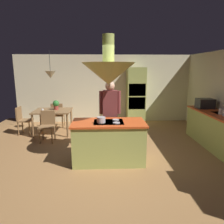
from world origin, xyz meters
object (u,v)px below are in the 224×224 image
object	(u,v)px
chair_at_corner	(23,118)
cup_on_table	(42,110)
oven_tower	(136,96)
dining_table	(53,113)
potted_plant_on_table	(56,104)
kitchen_island	(109,142)
cooking_pot_on_cooktop	(101,120)
person_at_island	(110,111)
chair_by_back_wall	(58,114)
canister_tea	(221,111)
chair_facing_island	(47,124)
microwave_on_counter	(205,103)

from	to	relation	value
chair_at_corner	cup_on_table	bearing A→B (deg)	-108.36
oven_tower	dining_table	world-z (taller)	oven_tower
dining_table	potted_plant_on_table	size ratio (longest dim) A/B	3.80
kitchen_island	cooking_pot_on_cooktop	distance (m)	0.57
person_at_island	chair_by_back_wall	bearing A→B (deg)	129.92
potted_plant_on_table	canister_tea	distance (m)	4.71
chair_facing_island	person_at_island	bearing A→B (deg)	-22.40
chair_by_back_wall	cooking_pot_on_cooktop	size ratio (longest dim) A/B	4.83
chair_facing_island	canister_tea	bearing A→B (deg)	-9.94
chair_by_back_wall	chair_facing_island	bearing A→B (deg)	90.00
dining_table	canister_tea	xyz separation A→B (m)	(4.54, -1.48, 0.32)
chair_facing_island	cup_on_table	xyz separation A→B (m)	(-0.25, 0.45, 0.30)
oven_tower	dining_table	size ratio (longest dim) A/B	1.83
chair_facing_island	canister_tea	distance (m)	4.63
person_at_island	dining_table	bearing A→B (deg)	141.21
cup_on_table	cooking_pot_on_cooktop	world-z (taller)	cooking_pot_on_cooktop
oven_tower	chair_by_back_wall	bearing A→B (deg)	-170.75
chair_by_back_wall	cup_on_table	distance (m)	1.00
person_at_island	potted_plant_on_table	bearing A→B (deg)	138.00
cup_on_table	canister_tea	bearing A→B (deg)	-14.64
kitchen_island	chair_by_back_wall	bearing A→B (deg)	121.38
chair_at_corner	canister_tea	size ratio (longest dim) A/B	5.85
chair_facing_island	chair_at_corner	world-z (taller)	same
microwave_on_counter	dining_table	bearing A→B (deg)	171.87
kitchen_island	canister_tea	bearing A→B (deg)	12.25
person_at_island	chair_by_back_wall	world-z (taller)	person_at_island
kitchen_island	oven_tower	size ratio (longest dim) A/B	0.76
potted_plant_on_table	canister_tea	world-z (taller)	potted_plant_on_table
kitchen_island	cup_on_table	xyz separation A→B (m)	(-1.95, 1.87, 0.35)
person_at_island	potted_plant_on_table	xyz separation A→B (m)	(-1.66, 1.49, -0.08)
person_at_island	microwave_on_counter	xyz separation A→B (m)	(2.79, 0.76, 0.04)
dining_table	chair_facing_island	bearing A→B (deg)	-90.00
oven_tower	person_at_island	world-z (taller)	oven_tower
cooking_pot_on_cooktop	potted_plant_on_table	bearing A→B (deg)	121.96
chair_by_back_wall	cup_on_table	world-z (taller)	chair_by_back_wall
kitchen_island	chair_facing_island	size ratio (longest dim) A/B	1.83
microwave_on_counter	chair_facing_island	bearing A→B (deg)	-179.51
kitchen_island	chair_at_corner	distance (m)	3.38
oven_tower	microwave_on_counter	bearing A→B (deg)	-45.83
dining_table	cup_on_table	distance (m)	0.37
kitchen_island	potted_plant_on_table	size ratio (longest dim) A/B	5.30
potted_plant_on_table	canister_tea	xyz separation A→B (m)	(4.44, -1.57, 0.06)
kitchen_island	canister_tea	xyz separation A→B (m)	(2.84, 0.62, 0.52)
chair_at_corner	chair_by_back_wall	bearing A→B (deg)	-54.10
person_at_island	potted_plant_on_table	distance (m)	2.23
canister_tea	cooking_pot_on_cooktop	distance (m)	3.09
kitchen_island	person_at_island	size ratio (longest dim) A/B	0.91
oven_tower	cup_on_table	bearing A→B (deg)	-155.70
chair_facing_island	microwave_on_counter	world-z (taller)	microwave_on_counter
oven_tower	canister_tea	world-z (taller)	oven_tower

